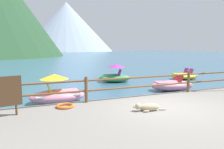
# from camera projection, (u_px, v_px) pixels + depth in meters

# --- Properties ---
(ground_plane) EXTENTS (200.00, 200.00, 0.00)m
(ground_plane) POSITION_uv_depth(u_px,v_px,m) (49.00, 59.00, 43.95)
(ground_plane) COLOR #38607A
(promenade_dock) EXTENTS (28.00, 8.00, 0.40)m
(promenade_dock) POSITION_uv_depth(u_px,v_px,m) (219.00, 137.00, 5.16)
(promenade_dock) COLOR gray
(promenade_dock) RESTS_ON ground
(dock_railing) EXTENTS (23.92, 0.12, 0.95)m
(dock_railing) POSITION_uv_depth(u_px,v_px,m) (143.00, 83.00, 8.51)
(dock_railing) COLOR brown
(dock_railing) RESTS_ON promenade_dock
(sign_board) EXTENTS (1.16, 0.27, 1.19)m
(sign_board) POSITION_uv_depth(u_px,v_px,m) (0.00, 93.00, 5.91)
(sign_board) COLOR silver
(sign_board) RESTS_ON promenade_dock
(dog_resting) EXTENTS (1.06, 0.45, 0.26)m
(dog_resting) POSITION_uv_depth(u_px,v_px,m) (147.00, 107.00, 6.63)
(dog_resting) COLOR tan
(dog_resting) RESTS_ON promenade_dock
(life_ring) EXTENTS (0.61, 0.61, 0.09)m
(life_ring) POSITION_uv_depth(u_px,v_px,m) (65.00, 106.00, 7.04)
(life_ring) COLOR orange
(life_ring) RESTS_ON promenade_dock
(pedal_boat_0) EXTENTS (2.54, 1.94, 1.26)m
(pedal_boat_0) POSITION_uv_depth(u_px,v_px,m) (115.00, 76.00, 14.64)
(pedal_boat_0) COLOR green
(pedal_boat_0) RESTS_ON ground
(pedal_boat_2) EXTENTS (2.36, 1.27, 1.28)m
(pedal_boat_2) POSITION_uv_depth(u_px,v_px,m) (58.00, 93.00, 9.04)
(pedal_boat_2) COLOR pink
(pedal_boat_2) RESTS_ON ground
(pedal_boat_3) EXTENTS (2.26, 1.48, 0.82)m
(pedal_boat_3) POSITION_uv_depth(u_px,v_px,m) (184.00, 76.00, 15.98)
(pedal_boat_3) COLOR yellow
(pedal_boat_3) RESTS_ON ground
(pedal_boat_4) EXTENTS (2.61, 1.65, 0.90)m
(pedal_boat_4) POSITION_uv_depth(u_px,v_px,m) (172.00, 85.00, 11.67)
(pedal_boat_4) COLOR pink
(pedal_boat_4) RESTS_ON ground
(distant_peak) EXTENTS (58.94, 58.94, 31.11)m
(distant_peak) POSITION_uv_depth(u_px,v_px,m) (67.00, 27.00, 133.09)
(distant_peak) COLOR #93A3B7
(distant_peak) RESTS_ON ground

